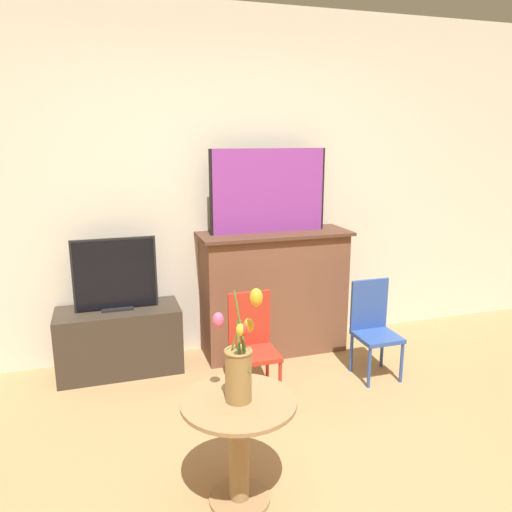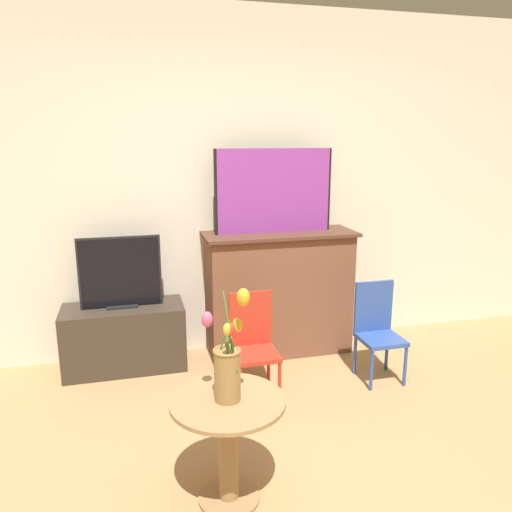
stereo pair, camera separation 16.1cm
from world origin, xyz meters
name	(u,v)px [view 2 (the right image)]	position (x,y,z in m)	size (l,w,h in m)	color
wall_back	(227,185)	(0.00, 2.13, 1.35)	(8.00, 0.06, 2.70)	beige
fireplace_mantel	(279,291)	(0.37, 1.89, 0.51)	(1.20, 0.45, 1.00)	brown
painting	(274,191)	(0.33, 1.90, 1.32)	(0.93, 0.03, 0.65)	black
tv_stand	(124,337)	(-0.86, 1.88, 0.25)	(0.90, 0.40, 0.49)	#382D23
tv_monitor	(120,273)	(-0.86, 1.88, 0.75)	(0.60, 0.12, 0.53)	black
chair_red	(253,340)	(-0.01, 1.26, 0.39)	(0.30, 0.30, 0.71)	#B22D1E
chair_blue	(377,327)	(0.93, 1.27, 0.39)	(0.30, 0.30, 0.71)	#2D4C99
side_table	(228,436)	(-0.38, 0.27, 0.35)	(0.54, 0.54, 0.54)	#99754C
vase_tulips	(228,364)	(-0.38, 0.26, 0.72)	(0.19, 0.18, 0.56)	olive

